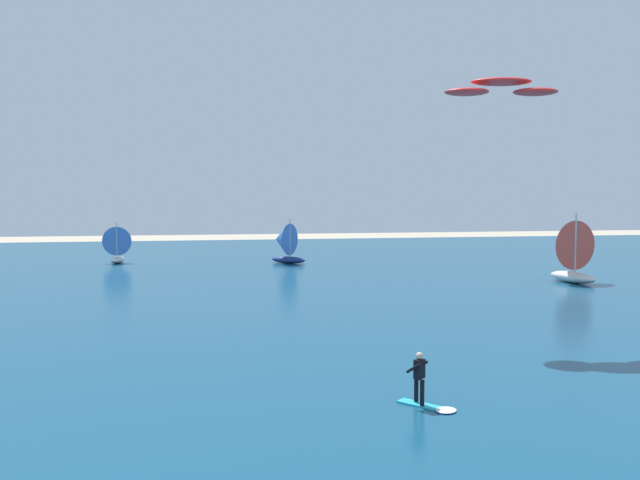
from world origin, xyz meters
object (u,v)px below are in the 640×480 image
object	(u,v)px
sailboat_outermost	(118,244)
kite	(501,88)
kitesurfer	(425,387)
sailboat_leading	(284,243)
sailboat_anchored_offshore	(567,250)

from	to	relation	value
sailboat_outermost	kite	bearing A→B (deg)	-60.01
kitesurfer	sailboat_outermost	bearing A→B (deg)	106.90
sailboat_outermost	sailboat_leading	bearing A→B (deg)	-13.10
kite	kitesurfer	bearing A→B (deg)	-125.08
sailboat_outermost	sailboat_anchored_offshore	size ratio (longest dim) A/B	0.75
sailboat_leading	sailboat_outermost	bearing A→B (deg)	166.90
kitesurfer	sailboat_leading	world-z (taller)	sailboat_leading
kite	sailboat_leading	size ratio (longest dim) A/B	1.29
kite	sailboat_leading	distance (m)	35.30
kitesurfer	sailboat_leading	size ratio (longest dim) A/B	0.44
kitesurfer	sailboat_anchored_offshore	xyz separation A→B (m)	(20.31, 26.53, 1.76)
sailboat_anchored_offshore	sailboat_leading	bearing A→B (deg)	138.38
kite	sailboat_leading	bearing A→B (deg)	100.02
kite	sailboat_outermost	world-z (taller)	kite
sailboat_outermost	sailboat_anchored_offshore	world-z (taller)	sailboat_anchored_offshore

